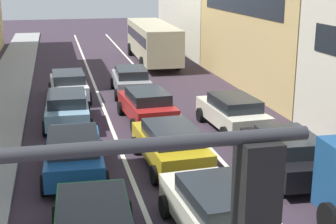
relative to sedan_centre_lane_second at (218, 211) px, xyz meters
The scene contains 14 objects.
sidewalk_left 15.77m from the sedan_centre_lane_second, 114.39° to the left, with size 2.60×64.00×0.14m, color #959595.
lane_stripe_left 14.45m from the sedan_centre_lane_second, 95.99° to the left, with size 0.16×60.00×0.01m, color silver.
lane_stripe_right 14.49m from the sedan_centre_lane_second, 82.47° to the left, with size 0.16×60.00×0.01m, color silver.
building_row_right 21.40m from the sedan_centre_lane_second, 61.28° to the left, with size 7.20×43.90×11.66m.
sedan_centre_lane_second is the anchor object (origin of this frame).
hatchback_centre_lane_third 5.13m from the sedan_centre_lane_second, 89.96° to the left, with size 2.25×4.39×1.49m.
sedan_left_lane_third 6.00m from the sedan_centre_lane_second, 123.31° to the left, with size 2.18×4.36×1.49m.
coupe_centre_lane_fourth 10.47m from the sedan_centre_lane_second, 89.03° to the left, with size 2.28×4.40×1.49m.
sedan_left_lane_fourth 11.34m from the sedan_centre_lane_second, 107.07° to the left, with size 2.16×4.35×1.49m.
sedan_centre_lane_fifth 15.99m from the sedan_centre_lane_second, 88.88° to the left, with size 2.22×4.38×1.49m.
sedan_left_lane_fifth 15.83m from the sedan_centre_lane_second, 101.31° to the left, with size 2.16×4.35×1.49m.
sedan_right_lane_behind_truck 4.92m from the sedan_centre_lane_second, 43.98° to the left, with size 2.26×4.40×1.49m.
wagon_right_lane_far 9.23m from the sedan_centre_lane_second, 67.50° to the left, with size 2.23×4.38×1.49m.
bus_mid_queue_primary 25.76m from the sedan_centre_lane_second, 82.33° to the left, with size 3.04×10.57×2.90m.
Camera 1 is at (-3.90, -4.90, 6.49)m, focal length 52.73 mm.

